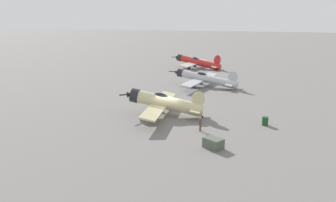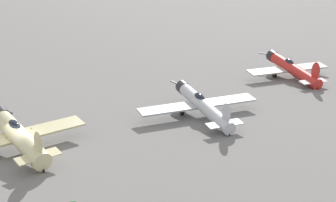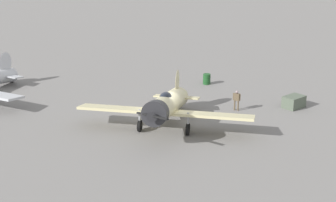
# 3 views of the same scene
# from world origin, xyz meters

# --- Properties ---
(ground_plane) EXTENTS (400.00, 400.00, 0.00)m
(ground_plane) POSITION_xyz_m (0.00, 0.00, 0.00)
(ground_plane) COLOR slate
(airplane_foreground) EXTENTS (12.06, 9.70, 3.23)m
(airplane_foreground) POSITION_xyz_m (0.04, -0.48, 1.62)
(airplane_foreground) COLOR beige
(airplane_foreground) RESTS_ON ground_plane
(airplane_mid_apron) EXTENTS (12.49, 11.76, 2.95)m
(airplane_mid_apron) POSITION_xyz_m (-17.43, 1.25, 1.33)
(airplane_mid_apron) COLOR #B7BABF
(airplane_mid_apron) RESTS_ON ground_plane
(airplane_far_line) EXTENTS (11.40, 11.20, 3.36)m
(airplane_far_line) POSITION_xyz_m (-35.68, -3.44, 1.37)
(airplane_far_line) COLOR red
(airplane_far_line) RESTS_ON ground_plane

